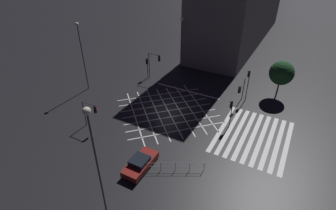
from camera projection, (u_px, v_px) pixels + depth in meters
name	position (u px, v px, depth m)	size (l,w,h in m)	color
ground_plane	(168.00, 111.00, 34.30)	(200.00, 200.00, 0.00)	black
road_markings	(219.00, 125.00, 31.70)	(14.86, 22.33, 0.01)	silver
traffic_light_ne_cross	(155.00, 61.00, 40.41)	(0.36, 2.14, 4.29)	#424244
traffic_light_se_cross	(248.00, 79.00, 34.82)	(0.36, 0.39, 4.52)	#424244
traffic_light_ne_main	(147.00, 64.00, 41.29)	(0.39, 0.36, 3.30)	#424244
traffic_light_median_south	(231.00, 108.00, 30.10)	(0.36, 0.39, 3.57)	#424244
traffic_light_se_main	(241.00, 88.00, 34.41)	(2.89, 0.36, 3.29)	#424244
traffic_light_nw_cross	(91.00, 110.00, 29.90)	(0.36, 2.19, 3.42)	#424244
street_lamp_east	(93.00, 145.00, 17.52)	(0.55, 0.55, 10.37)	#424244
street_lamp_west	(81.00, 46.00, 35.82)	(0.50, 0.50, 9.84)	#424244
street_lamp_far	(182.00, 32.00, 42.51)	(0.55, 0.55, 8.58)	#424244
street_tree_near	(282.00, 73.00, 35.48)	(3.29, 3.29, 5.30)	#473323
waiting_car	(140.00, 163.00, 25.40)	(4.14, 1.80, 1.29)	maroon
pedestrian_railing	(168.00, 166.00, 25.06)	(3.36, 6.15, 1.05)	#9EA0A5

